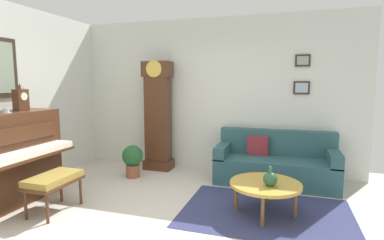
{
  "coord_description": "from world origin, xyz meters",
  "views": [
    {
      "loc": [
        1.34,
        -3.11,
        1.65
      ],
      "look_at": [
        -0.01,
        1.18,
        1.08
      ],
      "focal_mm": 28.46,
      "sensor_mm": 36.0,
      "label": 1
    }
  ],
  "objects_px": {
    "piano_bench": "(54,181)",
    "potted_plant": "(133,159)",
    "piano": "(6,159)",
    "coffee_table": "(265,185)",
    "grandfather_clock": "(158,119)",
    "teacup": "(6,111)",
    "mantel_clock": "(21,98)",
    "couch": "(275,164)",
    "green_jug": "(270,179)"
  },
  "relations": [
    {
      "from": "piano_bench",
      "to": "potted_plant",
      "type": "bearing_deg",
      "value": 80.39
    },
    {
      "from": "piano",
      "to": "coffee_table",
      "type": "bearing_deg",
      "value": 12.28
    },
    {
      "from": "grandfather_clock",
      "to": "teacup",
      "type": "relative_size",
      "value": 17.5
    },
    {
      "from": "piano_bench",
      "to": "mantel_clock",
      "type": "xyz_separation_m",
      "value": [
        -0.78,
        0.32,
        1.01
      ]
    },
    {
      "from": "potted_plant",
      "to": "grandfather_clock",
      "type": "bearing_deg",
      "value": 70.42
    },
    {
      "from": "mantel_clock",
      "to": "teacup",
      "type": "xyz_separation_m",
      "value": [
        0.08,
        -0.31,
        -0.15
      ]
    },
    {
      "from": "grandfather_clock",
      "to": "mantel_clock",
      "type": "distance_m",
      "value": 2.29
    },
    {
      "from": "couch",
      "to": "teacup",
      "type": "bearing_deg",
      "value": -148.74
    },
    {
      "from": "piano",
      "to": "teacup",
      "type": "relative_size",
      "value": 12.41
    },
    {
      "from": "piano",
      "to": "grandfather_clock",
      "type": "distance_m",
      "value": 2.53
    },
    {
      "from": "piano_bench",
      "to": "teacup",
      "type": "bearing_deg",
      "value": 179.8
    },
    {
      "from": "couch",
      "to": "piano_bench",
      "type": "bearing_deg",
      "value": -142.41
    },
    {
      "from": "teacup",
      "to": "potted_plant",
      "type": "xyz_separation_m",
      "value": [
        0.97,
        1.56,
        -0.95
      ]
    },
    {
      "from": "piano",
      "to": "potted_plant",
      "type": "xyz_separation_m",
      "value": [
        1.05,
        1.56,
        -0.31
      ]
    },
    {
      "from": "green_jug",
      "to": "potted_plant",
      "type": "bearing_deg",
      "value": 158.26
    },
    {
      "from": "teacup",
      "to": "coffee_table",
      "type": "bearing_deg",
      "value": 12.69
    },
    {
      "from": "piano",
      "to": "green_jug",
      "type": "height_order",
      "value": "piano"
    },
    {
      "from": "grandfather_clock",
      "to": "potted_plant",
      "type": "relative_size",
      "value": 3.62
    },
    {
      "from": "green_jug",
      "to": "potted_plant",
      "type": "distance_m",
      "value": 2.55
    },
    {
      "from": "piano_bench",
      "to": "coffee_table",
      "type": "bearing_deg",
      "value": 16.06
    },
    {
      "from": "coffee_table",
      "to": "mantel_clock",
      "type": "relative_size",
      "value": 2.32
    },
    {
      "from": "coffee_table",
      "to": "mantel_clock",
      "type": "bearing_deg",
      "value": -172.82
    },
    {
      "from": "green_jug",
      "to": "teacup",
      "type": "bearing_deg",
      "value": -169.4
    },
    {
      "from": "mantel_clock",
      "to": "green_jug",
      "type": "relative_size",
      "value": 1.58
    },
    {
      "from": "mantel_clock",
      "to": "piano_bench",
      "type": "bearing_deg",
      "value": -22.13
    },
    {
      "from": "couch",
      "to": "potted_plant",
      "type": "distance_m",
      "value": 2.41
    },
    {
      "from": "piano",
      "to": "piano_bench",
      "type": "relative_size",
      "value": 2.06
    },
    {
      "from": "grandfather_clock",
      "to": "piano_bench",
      "type": "bearing_deg",
      "value": -102.5
    },
    {
      "from": "coffee_table",
      "to": "teacup",
      "type": "relative_size",
      "value": 7.59
    },
    {
      "from": "piano",
      "to": "potted_plant",
      "type": "relative_size",
      "value": 2.57
    },
    {
      "from": "piano_bench",
      "to": "mantel_clock",
      "type": "height_order",
      "value": "mantel_clock"
    },
    {
      "from": "coffee_table",
      "to": "teacup",
      "type": "distance_m",
      "value": 3.46
    },
    {
      "from": "teacup",
      "to": "piano_bench",
      "type": "bearing_deg",
      "value": -0.2
    },
    {
      "from": "coffee_table",
      "to": "green_jug",
      "type": "distance_m",
      "value": 0.17
    },
    {
      "from": "mantel_clock",
      "to": "grandfather_clock",
      "type": "bearing_deg",
      "value": 55.87
    },
    {
      "from": "couch",
      "to": "mantel_clock",
      "type": "bearing_deg",
      "value": -153.39
    },
    {
      "from": "piano",
      "to": "coffee_table",
      "type": "height_order",
      "value": "piano"
    },
    {
      "from": "potted_plant",
      "to": "mantel_clock",
      "type": "bearing_deg",
      "value": -129.88
    },
    {
      "from": "piano_bench",
      "to": "couch",
      "type": "bearing_deg",
      "value": 37.59
    },
    {
      "from": "grandfather_clock",
      "to": "coffee_table",
      "type": "distance_m",
      "value": 2.6
    },
    {
      "from": "couch",
      "to": "potted_plant",
      "type": "xyz_separation_m",
      "value": [
        -2.36,
        -0.46,
        0.01
      ]
    },
    {
      "from": "mantel_clock",
      "to": "couch",
      "type": "bearing_deg",
      "value": 26.61
    },
    {
      "from": "mantel_clock",
      "to": "green_jug",
      "type": "xyz_separation_m",
      "value": [
        3.4,
        0.31,
        -0.93
      ]
    },
    {
      "from": "piano",
      "to": "couch",
      "type": "bearing_deg",
      "value": 30.57
    },
    {
      "from": "grandfather_clock",
      "to": "couch",
      "type": "xyz_separation_m",
      "value": [
        2.15,
        -0.15,
        -0.65
      ]
    },
    {
      "from": "piano_bench",
      "to": "piano",
      "type": "bearing_deg",
      "value": 179.28
    },
    {
      "from": "piano",
      "to": "potted_plant",
      "type": "bearing_deg",
      "value": 56.08
    },
    {
      "from": "green_jug",
      "to": "coffee_table",
      "type": "bearing_deg",
      "value": 118.32
    },
    {
      "from": "piano_bench",
      "to": "green_jug",
      "type": "bearing_deg",
      "value": 13.39
    },
    {
      "from": "piano",
      "to": "piano_bench",
      "type": "distance_m",
      "value": 0.81
    }
  ]
}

